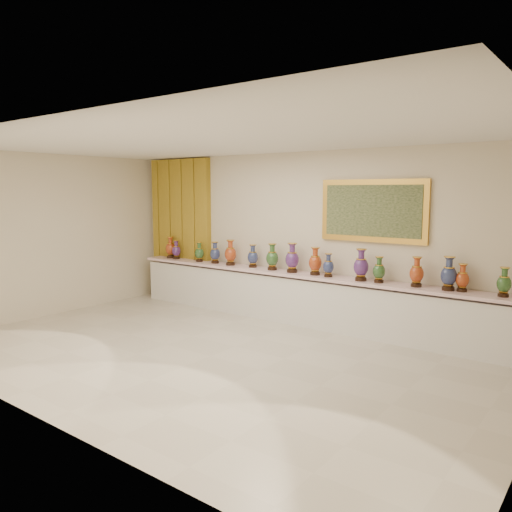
% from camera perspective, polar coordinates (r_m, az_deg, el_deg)
% --- Properties ---
extents(ground, '(8.00, 8.00, 0.00)m').
position_cam_1_polar(ground, '(7.22, -5.24, -11.35)').
color(ground, beige).
rests_on(ground, ground).
extents(room, '(8.00, 8.00, 8.00)m').
position_cam_1_polar(room, '(10.24, -5.83, 3.28)').
color(room, beige).
rests_on(room, ground).
extents(counter, '(7.28, 0.48, 0.90)m').
position_cam_1_polar(counter, '(8.85, 4.70, -4.87)').
color(counter, white).
rests_on(counter, ground).
extents(vase_0, '(0.26, 0.26, 0.46)m').
position_cam_1_polar(vase_0, '(10.75, -9.74, 0.86)').
color(vase_0, black).
rests_on(vase_0, counter).
extents(vase_1, '(0.22, 0.22, 0.39)m').
position_cam_1_polar(vase_1, '(10.59, -9.10, 0.61)').
color(vase_1, black).
rests_on(vase_1, counter).
extents(vase_2, '(0.23, 0.23, 0.39)m').
position_cam_1_polar(vase_2, '(10.12, -6.50, 0.35)').
color(vase_2, black).
rests_on(vase_2, counter).
extents(vase_3, '(0.25, 0.25, 0.43)m').
position_cam_1_polar(vase_3, '(9.86, -4.70, 0.27)').
color(vase_3, black).
rests_on(vase_3, counter).
extents(vase_4, '(0.28, 0.28, 0.49)m').
position_cam_1_polar(vase_4, '(9.59, -2.94, 0.25)').
color(vase_4, black).
rests_on(vase_4, counter).
extents(vase_5, '(0.24, 0.24, 0.43)m').
position_cam_1_polar(vase_5, '(9.31, -0.37, -0.13)').
color(vase_5, black).
rests_on(vase_5, counter).
extents(vase_6, '(0.30, 0.30, 0.48)m').
position_cam_1_polar(vase_6, '(9.00, 1.87, -0.24)').
color(vase_6, black).
rests_on(vase_6, counter).
extents(vase_7, '(0.30, 0.30, 0.52)m').
position_cam_1_polar(vase_7, '(8.75, 4.15, -0.37)').
color(vase_7, black).
rests_on(vase_7, counter).
extents(vase_8, '(0.22, 0.22, 0.48)m').
position_cam_1_polar(vase_8, '(8.52, 6.78, -0.75)').
color(vase_8, black).
rests_on(vase_8, counter).
extents(vase_9, '(0.20, 0.20, 0.39)m').
position_cam_1_polar(vase_9, '(8.37, 8.27, -1.18)').
color(vase_9, black).
rests_on(vase_9, counter).
extents(vase_10, '(0.27, 0.27, 0.51)m').
position_cam_1_polar(vase_10, '(8.09, 11.92, -1.17)').
color(vase_10, black).
rests_on(vase_10, counter).
extents(vase_11, '(0.20, 0.20, 0.41)m').
position_cam_1_polar(vase_11, '(7.99, 13.88, -1.67)').
color(vase_11, black).
rests_on(vase_11, counter).
extents(vase_12, '(0.28, 0.28, 0.45)m').
position_cam_1_polar(vase_12, '(7.81, 17.89, -1.89)').
color(vase_12, black).
rests_on(vase_12, counter).
extents(vase_13, '(0.26, 0.26, 0.49)m').
position_cam_1_polar(vase_13, '(7.67, 21.17, -2.06)').
color(vase_13, black).
rests_on(vase_13, counter).
extents(vase_14, '(0.22, 0.22, 0.40)m').
position_cam_1_polar(vase_14, '(7.66, 22.52, -2.45)').
color(vase_14, black).
rests_on(vase_14, counter).
extents(vase_15, '(0.25, 0.25, 0.41)m').
position_cam_1_polar(vase_15, '(7.52, 26.49, -2.83)').
color(vase_15, black).
rests_on(vase_15, counter).
extents(label_card, '(0.10, 0.06, 0.00)m').
position_cam_1_polar(label_card, '(9.14, -0.41, -1.47)').
color(label_card, white).
rests_on(label_card, counter).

